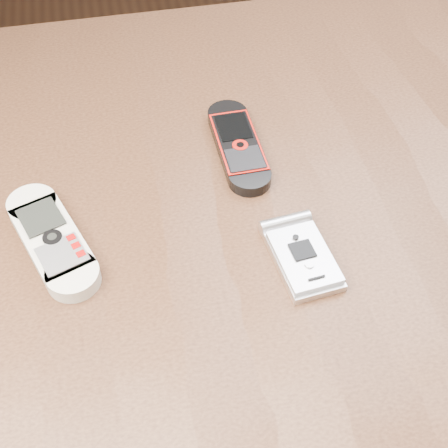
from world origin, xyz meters
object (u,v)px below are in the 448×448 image
(nokia_white, at_px, (52,239))
(nokia_black_red, at_px, (238,145))
(motorola_razr, at_px, (303,257))
(table, at_px, (219,297))

(nokia_white, relative_size, nokia_black_red, 1.02)
(nokia_black_red, distance_m, motorola_razr, 0.16)
(motorola_razr, bearing_deg, table, 137.18)
(table, relative_size, motorola_razr, 12.78)
(motorola_razr, bearing_deg, nokia_black_red, 92.68)
(nokia_black_red, bearing_deg, motorola_razr, -82.33)
(nokia_black_red, xyz_separation_m, motorola_razr, (0.02, -0.16, 0.00))
(nokia_black_red, relative_size, motorola_razr, 1.50)
(nokia_white, bearing_deg, motorola_razr, -36.87)
(nokia_white, bearing_deg, table, -26.07)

